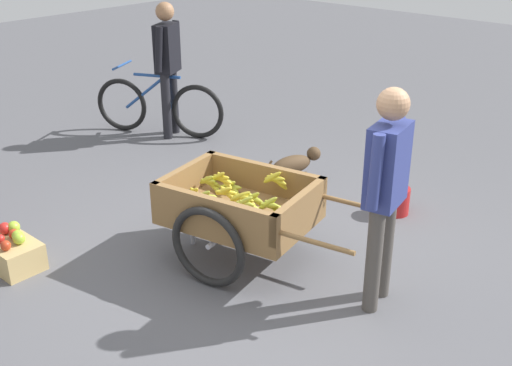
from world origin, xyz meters
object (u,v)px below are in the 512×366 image
fruit_cart (240,210)px  cyclist_person (167,58)px  plastic_bucket (396,201)px  vendor_person (386,182)px  apple_crate (14,252)px  bicycle (159,106)px  dog (295,164)px

fruit_cart → cyclist_person: 3.13m
fruit_cart → plastic_bucket: (-0.50, -1.55, -0.31)m
cyclist_person → vendor_person: bearing=160.0°
fruit_cart → apple_crate: size_ratio=4.01×
fruit_cart → bicycle: bicycle is taller
bicycle → fruit_cart: bearing=151.4°
vendor_person → cyclist_person: cyclist_person is taller
vendor_person → apple_crate: vendor_person is taller
fruit_cart → vendor_person: vendor_person is taller
fruit_cart → cyclist_person: size_ratio=1.11×
vendor_person → bicycle: (3.91, -1.31, -0.59)m
vendor_person → bicycle: size_ratio=1.04×
bicycle → vendor_person: bearing=161.5°
apple_crate → cyclist_person: bearing=-63.7°
fruit_cart → dog: bearing=-68.7°
vendor_person → apple_crate: (2.36, 1.48, -0.81)m
apple_crate → vendor_person: bearing=-147.9°
vendor_person → apple_crate: 2.90m
bicycle → cyclist_person: 0.62m
fruit_cart → dog: (0.52, -1.34, -0.17)m
vendor_person → dog: bearing=-34.4°
vendor_person → apple_crate: size_ratio=3.59×
apple_crate → bicycle: bearing=-61.0°
cyclist_person → plastic_bucket: (-3.15, 0.04, -0.83)m
plastic_bucket → cyclist_person: bearing=-0.6°
plastic_bucket → apple_crate: size_ratio=0.57×
fruit_cart → cyclist_person: bearing=-30.9°
vendor_person → dog: size_ratio=2.41×
bicycle → plastic_bucket: (-3.28, -0.03, -0.23)m
bicycle → cyclist_person: size_ratio=0.96×
fruit_cart → vendor_person: size_ratio=1.12×
cyclist_person → fruit_cart: bearing=149.1°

